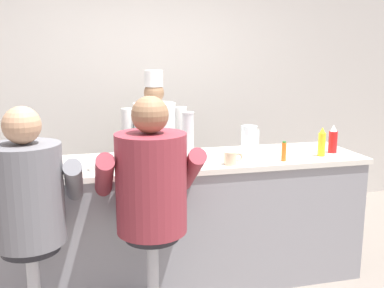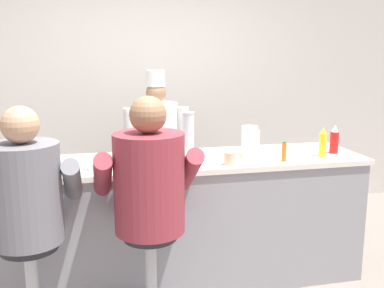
% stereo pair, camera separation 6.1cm
% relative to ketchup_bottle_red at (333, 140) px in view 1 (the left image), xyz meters
% --- Properties ---
extents(wall_back, '(10.00, 0.06, 2.70)m').
position_rel_ketchup_bottle_red_xyz_m(wall_back, '(-1.25, 1.74, 0.26)').
color(wall_back, beige).
rests_on(wall_back, ground_plane).
extents(diner_counter, '(2.86, 0.71, 0.99)m').
position_rel_ketchup_bottle_red_xyz_m(diner_counter, '(-1.25, 0.07, -0.60)').
color(diner_counter, gray).
rests_on(diner_counter, ground_plane).
extents(ketchup_bottle_red, '(0.07, 0.07, 0.23)m').
position_rel_ketchup_bottle_red_xyz_m(ketchup_bottle_red, '(0.00, 0.00, 0.00)').
color(ketchup_bottle_red, red).
rests_on(ketchup_bottle_red, diner_counter).
extents(mustard_bottle_yellow, '(0.06, 0.06, 0.23)m').
position_rel_ketchup_bottle_red_xyz_m(mustard_bottle_yellow, '(-0.15, -0.09, 0.00)').
color(mustard_bottle_yellow, yellow).
rests_on(mustard_bottle_yellow, diner_counter).
extents(hot_sauce_bottle_orange, '(0.04, 0.04, 0.15)m').
position_rel_ketchup_bottle_red_xyz_m(hot_sauce_bottle_orange, '(-0.51, -0.17, -0.03)').
color(hot_sauce_bottle_orange, orange).
rests_on(hot_sauce_bottle_orange, diner_counter).
extents(water_pitcher_clear, '(0.15, 0.13, 0.23)m').
position_rel_ketchup_bottle_red_xyz_m(water_pitcher_clear, '(-0.69, 0.09, 0.01)').
color(water_pitcher_clear, silver).
rests_on(water_pitcher_clear, diner_counter).
extents(breakfast_plate, '(0.24, 0.24, 0.05)m').
position_rel_ketchup_bottle_red_xyz_m(breakfast_plate, '(-2.32, 0.09, -0.09)').
color(breakfast_plate, white).
rests_on(breakfast_plate, diner_counter).
extents(cereal_bowl, '(0.15, 0.15, 0.05)m').
position_rel_ketchup_bottle_red_xyz_m(cereal_bowl, '(-1.85, -0.10, -0.08)').
color(cereal_bowl, white).
rests_on(cereal_bowl, diner_counter).
extents(coffee_mug_tan, '(0.14, 0.09, 0.09)m').
position_rel_ketchup_bottle_red_xyz_m(coffee_mug_tan, '(-0.92, -0.18, -0.06)').
color(coffee_mug_tan, beige).
rests_on(coffee_mug_tan, diner_counter).
extents(coffee_mug_blue, '(0.14, 0.09, 0.08)m').
position_rel_ketchup_bottle_red_xyz_m(coffee_mug_blue, '(-2.21, -0.08, -0.07)').
color(coffee_mug_blue, '#4C7AB2').
rests_on(coffee_mug_blue, diner_counter).
extents(cup_stack_steel, '(0.10, 0.10, 0.35)m').
position_rel_ketchup_bottle_red_xyz_m(cup_stack_steel, '(-1.17, 0.13, 0.07)').
color(cup_stack_steel, '#B7BABF').
rests_on(cup_stack_steel, diner_counter).
extents(napkin_dispenser_chrome, '(0.11, 0.06, 0.11)m').
position_rel_ketchup_bottle_red_xyz_m(napkin_dispenser_chrome, '(-1.46, 0.06, -0.05)').
color(napkin_dispenser_chrome, silver).
rests_on(napkin_dispenser_chrome, diner_counter).
extents(diner_seated_grey, '(0.62, 0.62, 1.49)m').
position_rel_ketchup_bottle_red_xyz_m(diner_seated_grey, '(-2.27, -0.52, -0.15)').
color(diner_seated_grey, '#B2B5BA').
rests_on(diner_seated_grey, ground_plane).
extents(diner_seated_maroon, '(0.66, 0.65, 1.53)m').
position_rel_ketchup_bottle_red_xyz_m(diner_seated_maroon, '(-1.56, -0.52, -0.13)').
color(diner_seated_maroon, '#B2B5BA').
rests_on(diner_seated_maroon, ground_plane).
extents(cook_in_whites_near, '(0.63, 0.40, 1.62)m').
position_rel_ketchup_bottle_red_xyz_m(cook_in_whites_near, '(-1.27, 1.06, -0.20)').
color(cook_in_whites_near, '#232328').
rests_on(cook_in_whites_near, ground_plane).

